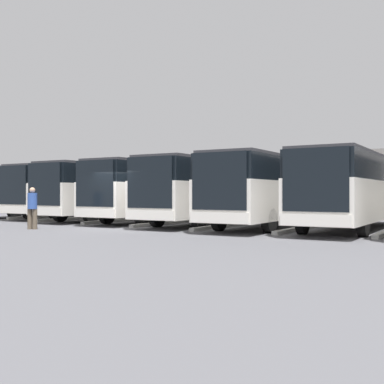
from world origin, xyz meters
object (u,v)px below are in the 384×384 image
Objects in this scene: bus_3 at (214,189)px; bus_7 at (46,190)px; bus_2 at (275,188)px; bus_1 at (353,188)px; bus_6 at (85,190)px; pedestrian at (32,207)px; bus_4 at (164,189)px; bus_5 at (117,189)px.

bus_7 is at bearing -6.03° from bus_3.
bus_2 is 1.00× the size of bus_3.
bus_1 is 1.00× the size of bus_7.
bus_2 is at bearing 171.83° from bus_6.
bus_2 reaches higher than pedestrian.
bus_1 is at bearing 175.58° from bus_4.
bus_4 is 6.92m from bus_6.
bus_1 is 10.36m from bus_4.
bus_2 is 10.36m from bus_5.
bus_6 is 10.20m from pedestrian.
bus_4 is (10.36, 0.02, 0.00)m from bus_1.
bus_7 is (10.36, -0.13, 0.00)m from bus_4.
bus_6 and bus_7 have the same top height.
bus_2 is 6.92m from bus_4.
bus_1 is 1.00× the size of bus_5.
bus_5 is at bearing -2.84° from bus_4.
bus_3 is 13.82m from bus_7.
bus_6 is at bearing -13.82° from bus_5.
bus_2 is 1.00× the size of bus_5.
pedestrian is at bearing 135.02° from bus_7.
bus_4 and bus_5 have the same top height.
bus_1 and bus_6 have the same top height.
bus_3 is 1.00× the size of bus_6.
pedestrian is at bearing 102.95° from bus_5.
bus_3 and bus_4 have the same top height.
bus_5 is 1.00× the size of bus_6.
bus_2 is at bearing 172.02° from bus_4.
bus_5 is (13.81, 0.13, 0.00)m from bus_1.
bus_4 is 1.00× the size of bus_5.
pedestrian is (1.02, 7.83, -0.81)m from bus_4.
bus_7 is (3.45, 0.33, 0.00)m from bus_6.
bus_6 reaches higher than pedestrian.
bus_6 is 3.47m from bus_7.
bus_1 is at bearing -177.63° from pedestrian.
bus_1 is 6.91m from bus_3.
bus_3 is at bearing 171.66° from bus_6.
bus_6 is at bearing -8.34° from bus_3.
bus_2 and bus_5 have the same top height.
bus_5 is 1.00× the size of bus_7.
bus_7 is (6.91, -0.23, 0.00)m from bus_5.
bus_6 is (10.36, -0.68, 0.00)m from bus_3.
bus_4 is at bearing -7.98° from bus_2.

